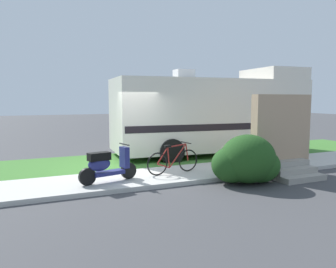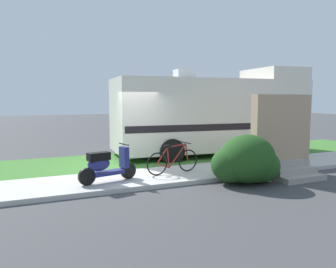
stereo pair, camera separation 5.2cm
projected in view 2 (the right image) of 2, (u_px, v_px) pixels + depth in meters
ground_plane at (128, 172)px, 10.37m from camera, size 80.00×80.00×0.00m
sidewalk at (140, 178)px, 9.27m from camera, size 24.00×2.00×0.12m
grass_strip at (116, 162)px, 11.73m from camera, size 24.00×3.40×0.08m
motorhome_rv at (213, 114)px, 13.32m from camera, size 7.85×3.19×3.52m
scooter at (106, 165)px, 8.57m from camera, size 1.60×0.62×0.97m
bicycle at (173, 161)px, 9.60m from camera, size 1.70×0.52×0.88m
pickup_truck_near at (181, 124)px, 17.42m from camera, size 5.23×2.32×1.78m
porch_steps at (284, 143)px, 9.81m from camera, size 2.00×1.26×2.40m
bush_by_porch at (246, 161)px, 8.84m from camera, size 1.83×1.37×1.30m
bottle_green at (285, 159)px, 11.28m from camera, size 0.07×0.07×0.28m
bottle_spare at (250, 160)px, 11.13m from camera, size 0.08×0.08×0.28m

